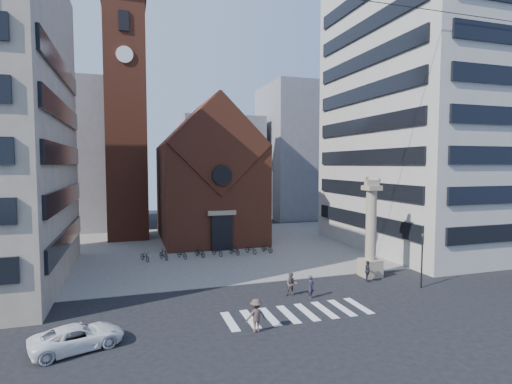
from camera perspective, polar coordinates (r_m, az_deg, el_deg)
ground at (r=29.80m, az=2.57°, el=-15.05°), size 120.00×120.00×0.00m
piazza at (r=47.47m, az=-5.45°, el=-7.81°), size 46.00×30.00×0.05m
zebra_crossing at (r=27.38m, az=5.96°, el=-16.82°), size 10.20×3.20×0.01m
church at (r=52.41m, az=-6.91°, el=2.06°), size 12.00×16.65×18.00m
campanile at (r=54.75m, az=-18.08°, el=10.10°), size 5.50×5.50×31.20m
building_right at (r=51.53m, az=23.91°, el=10.65°), size 18.00×22.00×32.00m
bg_block_left at (r=67.22m, az=-26.50°, el=4.67°), size 16.00×14.00×22.00m
bg_block_mid at (r=73.15m, az=-5.21°, el=3.41°), size 14.00×12.00×18.00m
bg_block_right at (r=75.47m, az=7.29°, el=5.69°), size 16.00×14.00×24.00m
lion_column at (r=36.00m, az=16.09°, el=-6.19°), size 1.63×1.60×8.68m
traffic_light at (r=34.28m, az=22.62°, el=-8.85°), size 0.13×0.16×4.30m
white_car at (r=24.20m, az=-24.12°, el=-18.40°), size 5.09×3.53×1.29m
pedestrian_0 at (r=30.07m, az=7.89°, el=-13.26°), size 0.72×0.69×1.65m
pedestrian_1 at (r=30.36m, az=5.09°, el=-12.99°), size 1.00×0.88×1.74m
pedestrian_2 at (r=34.84m, az=15.64°, el=-10.84°), size 0.82×1.13×1.78m
pedestrian_3 at (r=24.21m, az=-0.00°, el=-17.22°), size 1.30×0.82×1.93m
scooter_0 at (r=41.88m, az=-15.59°, el=-8.83°), size 1.33×1.95×0.97m
scooter_1 at (r=41.97m, az=-13.04°, el=-8.68°), size 1.19×1.84×1.07m
scooter_2 at (r=42.16m, az=-10.51°, el=-8.66°), size 1.33×1.95×0.97m
scooter_3 at (r=42.41m, az=-8.00°, el=-8.49°), size 1.19×1.84×1.07m
scooter_4 at (r=42.76m, az=-5.53°, el=-8.44°), size 1.33×1.95×0.97m
scooter_5 at (r=43.16m, az=-3.11°, el=-8.23°), size 1.19×1.84×1.07m
scooter_6 at (r=43.66m, az=-0.74°, el=-8.16°), size 1.33×1.95×0.97m
scooter_7 at (r=44.21m, az=1.57°, el=-7.93°), size 1.19×1.84×1.07m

